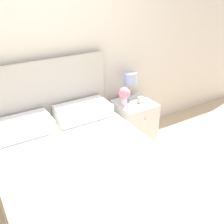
# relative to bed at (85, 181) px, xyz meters

# --- Properties ---
(ground_plane) EXTENTS (12.00, 12.00, 0.00)m
(ground_plane) POSITION_rel_bed_xyz_m (0.00, 0.96, -0.30)
(ground_plane) COLOR #CCB28E
(wall_back) EXTENTS (8.00, 0.06, 2.60)m
(wall_back) POSITION_rel_bed_xyz_m (0.00, 1.03, 1.00)
(wall_back) COLOR silver
(wall_back) RESTS_ON ground_plane
(bed) EXTENTS (1.47, 2.08, 1.20)m
(bed) POSITION_rel_bed_xyz_m (0.00, 0.00, 0.00)
(bed) COLOR tan
(bed) RESTS_ON ground_plane
(nightstand) EXTENTS (0.47, 0.49, 0.55)m
(nightstand) POSITION_rel_bed_xyz_m (1.06, 0.71, -0.03)
(nightstand) COLOR white
(nightstand) RESTS_ON ground_plane
(table_lamp) EXTENTS (0.17, 0.17, 0.36)m
(table_lamp) POSITION_rel_bed_xyz_m (1.07, 0.84, 0.51)
(table_lamp) COLOR #A8B2BC
(table_lamp) RESTS_ON nightstand
(flower_vase) EXTENTS (0.14, 0.14, 0.24)m
(flower_vase) POSITION_rel_bed_xyz_m (0.90, 0.71, 0.40)
(flower_vase) COLOR silver
(flower_vase) RESTS_ON nightstand
(alarm_clock) EXTENTS (0.07, 0.05, 0.08)m
(alarm_clock) POSITION_rel_bed_xyz_m (1.13, 0.67, 0.29)
(alarm_clock) COLOR beige
(alarm_clock) RESTS_ON nightstand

